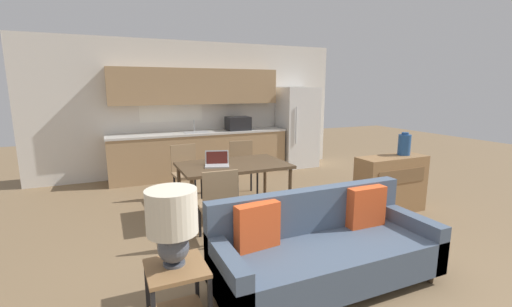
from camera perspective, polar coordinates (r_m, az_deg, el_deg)
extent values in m
plane|color=#7F6647|center=(3.49, 10.71, -20.01)|extent=(20.00, 20.00, 0.00)
cube|color=silver|center=(7.29, -10.05, 7.41)|extent=(6.40, 0.06, 2.70)
cube|color=white|center=(7.14, -14.03, 9.36)|extent=(1.26, 0.01, 1.04)
cube|color=tan|center=(7.08, -9.13, -0.17)|extent=(3.55, 0.62, 0.86)
cube|color=silver|center=(7.01, -9.25, 3.44)|extent=(3.58, 0.65, 0.04)
cube|color=#B2B5B7|center=(6.94, -9.92, 3.52)|extent=(0.48, 0.36, 0.01)
cylinder|color=#B7BABC|center=(7.09, -10.28, 4.62)|extent=(0.02, 0.02, 0.24)
cube|color=tan|center=(7.09, -9.77, 10.96)|extent=(3.37, 0.34, 0.70)
cube|color=black|center=(7.18, -3.02, 5.03)|extent=(0.48, 0.36, 0.28)
cube|color=white|center=(7.83, 6.92, 4.36)|extent=(0.81, 0.67, 1.78)
cylinder|color=silver|center=(7.40, 6.72, 4.67)|extent=(0.02, 0.02, 0.80)
cube|color=brown|center=(4.78, -3.82, -1.97)|extent=(1.49, 0.93, 0.04)
cylinder|color=brown|center=(4.32, -10.52, -8.64)|extent=(0.05, 0.05, 0.70)
cylinder|color=brown|center=(4.80, 5.69, -6.50)|extent=(0.05, 0.05, 0.70)
cylinder|color=brown|center=(5.08, -12.67, -5.72)|extent=(0.05, 0.05, 0.70)
cylinder|color=brown|center=(5.49, 1.51, -4.19)|extent=(0.05, 0.05, 0.70)
cylinder|color=#3D2D1E|center=(3.75, 27.11, -17.88)|extent=(0.05, 0.05, 0.10)
cylinder|color=#3D2D1E|center=(3.26, -6.28, -21.32)|extent=(0.05, 0.05, 0.10)
cylinder|color=#3D2D1E|center=(4.13, 20.03, -14.59)|extent=(0.05, 0.05, 0.10)
cube|color=#47566B|center=(3.27, 11.96, -17.12)|extent=(2.06, 0.80, 0.32)
cube|color=#47566B|center=(3.43, 8.82, -11.79)|extent=(2.06, 0.14, 0.74)
cube|color=#47566B|center=(2.84, -4.94, -19.91)|extent=(0.14, 0.80, 0.46)
cube|color=#47566B|center=(3.84, 24.01, -12.33)|extent=(0.14, 0.80, 0.46)
cube|color=#E05123|center=(2.99, 0.23, -11.99)|extent=(0.41, 0.16, 0.40)
cube|color=#E05123|center=(3.61, 17.89, -8.44)|extent=(0.40, 0.13, 0.40)
cube|color=olive|center=(2.69, -13.16, -18.12)|extent=(0.43, 0.43, 0.03)
cube|color=#232326|center=(2.97, -17.63, -21.08)|extent=(0.03, 0.03, 0.48)
cube|color=#232326|center=(3.02, -9.83, -20.10)|extent=(0.03, 0.03, 0.48)
cylinder|color=#4C515B|center=(2.71, -13.47, -17.32)|extent=(0.16, 0.16, 0.02)
sphere|color=#4C515B|center=(2.65, -13.59, -14.95)|extent=(0.23, 0.23, 0.23)
cylinder|color=beige|center=(2.55, -13.87, -9.34)|extent=(0.37, 0.37, 0.32)
cube|color=olive|center=(5.31, 21.50, -4.81)|extent=(1.04, 0.39, 0.82)
cube|color=brown|center=(5.14, 23.18, -3.55)|extent=(0.84, 0.01, 0.20)
cylinder|color=#234C84|center=(5.38, 23.48, 1.34)|extent=(0.18, 0.18, 0.30)
cylinder|color=#234C84|center=(5.36, 23.61, 3.07)|extent=(0.10, 0.10, 0.03)
cube|color=#997A56|center=(5.45, -11.35, -3.49)|extent=(0.44, 0.44, 0.04)
cube|color=#997A56|center=(5.58, -11.99, -0.70)|extent=(0.40, 0.05, 0.43)
cylinder|color=black|center=(5.32, -12.52, -6.51)|extent=(0.03, 0.03, 0.42)
cylinder|color=black|center=(5.41, -9.02, -6.08)|extent=(0.03, 0.03, 0.42)
cylinder|color=black|center=(5.63, -13.41, -5.55)|extent=(0.03, 0.03, 0.42)
cylinder|color=black|center=(5.72, -10.09, -5.17)|extent=(0.03, 0.03, 0.42)
cube|color=#997A56|center=(4.05, -6.58, -8.49)|extent=(0.44, 0.44, 0.04)
cube|color=#997A56|center=(3.79, -5.95, -6.08)|extent=(0.40, 0.05, 0.43)
cylinder|color=black|center=(4.32, -4.84, -10.43)|extent=(0.03, 0.03, 0.42)
cylinder|color=black|center=(4.25, -9.34, -10.91)|extent=(0.03, 0.03, 0.42)
cylinder|color=black|center=(4.02, -3.51, -12.11)|extent=(0.03, 0.03, 0.42)
cylinder|color=black|center=(3.94, -8.35, -12.68)|extent=(0.03, 0.03, 0.42)
cube|color=#997A56|center=(5.71, -1.93, -2.62)|extent=(0.46, 0.46, 0.04)
cube|color=#997A56|center=(5.84, -2.49, 0.05)|extent=(0.40, 0.07, 0.43)
cylinder|color=black|center=(5.57, -3.10, -5.46)|extent=(0.03, 0.03, 0.42)
cylinder|color=black|center=(5.66, 0.23, -5.16)|extent=(0.03, 0.03, 0.42)
cylinder|color=black|center=(5.88, -3.98, -4.56)|extent=(0.03, 0.03, 0.42)
cylinder|color=black|center=(5.97, -0.82, -4.29)|extent=(0.03, 0.03, 0.42)
cube|color=#B7BABC|center=(4.64, -6.50, -2.06)|extent=(0.37, 0.31, 0.02)
cube|color=#B7BABC|center=(4.73, -6.52, -0.66)|extent=(0.32, 0.15, 0.20)
cube|color=#4C1914|center=(4.73, -6.52, -0.68)|extent=(0.29, 0.12, 0.17)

